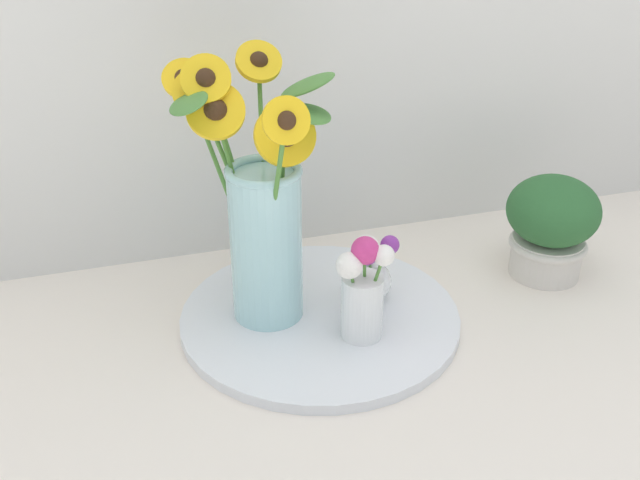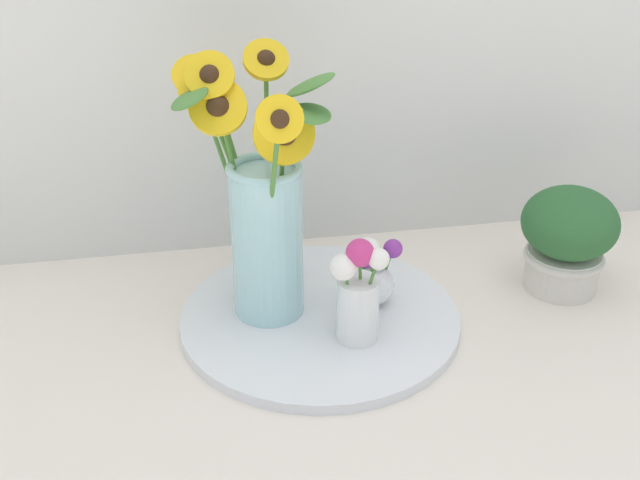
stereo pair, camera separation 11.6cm
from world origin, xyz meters
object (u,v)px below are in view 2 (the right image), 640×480
at_px(vase_bulb_right, 373,272).
at_px(potted_plant, 567,237).
at_px(mason_jar_sunflowers, 263,211).
at_px(vase_small_center, 358,295).
at_px(serving_tray, 320,317).

xyz_separation_m(vase_bulb_right, potted_plant, (0.35, 0.02, 0.02)).
relative_size(mason_jar_sunflowers, vase_small_center, 2.42).
bearing_deg(potted_plant, mason_jar_sunflowers, -179.82).
distance_m(serving_tray, potted_plant, 0.45).
height_order(mason_jar_sunflowers, vase_small_center, mason_jar_sunflowers).
xyz_separation_m(serving_tray, potted_plant, (0.44, 0.03, 0.09)).
bearing_deg(mason_jar_sunflowers, vase_small_center, -40.62).
bearing_deg(serving_tray, mason_jar_sunflowers, 160.36).
bearing_deg(vase_small_center, potted_plant, 15.63).
xyz_separation_m(serving_tray, vase_small_center, (0.04, -0.08, 0.09)).
relative_size(serving_tray, potted_plant, 2.42).
bearing_deg(serving_tray, vase_small_center, -61.29).
bearing_deg(vase_bulb_right, vase_small_center, -117.34).
bearing_deg(potted_plant, vase_bulb_right, -176.55).
bearing_deg(potted_plant, serving_tray, -175.89).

